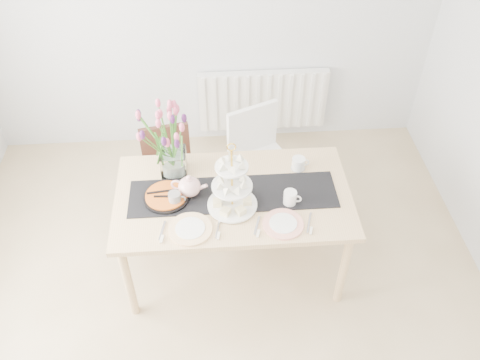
{
  "coord_description": "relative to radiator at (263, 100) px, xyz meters",
  "views": [
    {
      "loc": [
        0.0,
        -1.76,
        3.18
      ],
      "look_at": [
        0.17,
        0.61,
        0.93
      ],
      "focal_mm": 38.0,
      "sensor_mm": 36.0,
      "label": 1
    }
  ],
  "objects": [
    {
      "name": "plate_left",
      "position": [
        -0.66,
        -1.82,
        0.31
      ],
      "size": [
        0.33,
        0.33,
        0.01
      ],
      "primitive_type": "cylinder",
      "rotation": [
        0.0,
        0.0,
        -0.19
      ],
      "color": "white",
      "rests_on": "dining_table"
    },
    {
      "name": "dining_table",
      "position": [
        -0.37,
        -1.53,
        0.22
      ],
      "size": [
        1.6,
        0.9,
        0.75
      ],
      "color": "tan",
      "rests_on": "ground"
    },
    {
      "name": "tulip_vase",
      "position": [
        -0.77,
        -1.27,
        0.66
      ],
      "size": [
        0.65,
        0.65,
        0.55
      ],
      "rotation": [
        0.0,
        0.0,
        -0.19
      ],
      "color": "silver",
      "rests_on": "dining_table"
    },
    {
      "name": "mug_white",
      "position": [
        -0.0,
        -1.64,
        0.35
      ],
      "size": [
        0.11,
        0.11,
        0.1
      ],
      "primitive_type": "cylinder",
      "rotation": [
        0.0,
        0.0,
        -0.26
      ],
      "color": "white",
      "rests_on": "dining_table"
    },
    {
      "name": "cake_stand",
      "position": [
        -0.38,
        -1.64,
        0.44
      ],
      "size": [
        0.33,
        0.33,
        0.48
      ],
      "rotation": [
        0.0,
        0.0,
        -0.34
      ],
      "color": "gold",
      "rests_on": "dining_table"
    },
    {
      "name": "radiator",
      "position": [
        0.0,
        0.0,
        0.0
      ],
      "size": [
        1.2,
        0.08,
        0.6
      ],
      "primitive_type": "cube",
      "color": "white",
      "rests_on": "room_shell"
    },
    {
      "name": "table_runner",
      "position": [
        -0.37,
        -1.53,
        0.3
      ],
      "size": [
        1.4,
        0.35,
        0.01
      ],
      "primitive_type": "cube",
      "color": "black",
      "rests_on": "dining_table"
    },
    {
      "name": "room_shell",
      "position": [
        -0.5,
        -2.19,
        0.85
      ],
      "size": [
        4.5,
        4.5,
        4.5
      ],
      "color": "tan",
      "rests_on": "ground"
    },
    {
      "name": "plate_right",
      "position": [
        -0.07,
        -1.82,
        0.31
      ],
      "size": [
        0.33,
        0.33,
        0.01
      ],
      "primitive_type": "cylinder",
      "rotation": [
        0.0,
        0.0,
        -0.29
      ],
      "color": "white",
      "rests_on": "dining_table"
    },
    {
      "name": "chair_brown",
      "position": [
        -0.85,
        -0.89,
        0.0
      ],
      "size": [
        0.45,
        0.45,
        0.79
      ],
      "rotation": [
        0.0,
        0.0,
        0.18
      ],
      "color": "#321812",
      "rests_on": "ground"
    },
    {
      "name": "chair_white",
      "position": [
        -0.12,
        -0.83,
        0.07
      ],
      "size": [
        0.58,
        0.58,
        0.89
      ],
      "rotation": [
        0.0,
        0.0,
        0.42
      ],
      "color": "white",
      "rests_on": "ground"
    },
    {
      "name": "cream_jug",
      "position": [
        0.11,
        -1.3,
        0.35
      ],
      "size": [
        0.1,
        0.1,
        0.09
      ],
      "primitive_type": "cylinder",
      "rotation": [
        0.0,
        0.0,
        0.05
      ],
      "color": "white",
      "rests_on": "dining_table"
    },
    {
      "name": "tart_tin",
      "position": [
        -0.82,
        -1.54,
        0.32
      ],
      "size": [
        0.31,
        0.31,
        0.04
      ],
      "rotation": [
        0.0,
        0.0,
        -0.32
      ],
      "color": "black",
      "rests_on": "dining_table"
    },
    {
      "name": "mug_grey",
      "position": [
        -0.76,
        -1.59,
        0.35
      ],
      "size": [
        0.09,
        0.09,
        0.1
      ],
      "primitive_type": "cylinder",
      "rotation": [
        0.0,
        0.0,
        -0.07
      ],
      "color": "gray",
      "rests_on": "dining_table"
    },
    {
      "name": "teapot",
      "position": [
        -0.66,
        -1.51,
        0.38
      ],
      "size": [
        0.28,
        0.25,
        0.16
      ],
      "primitive_type": null,
      "rotation": [
        0.0,
        0.0,
        -0.26
      ],
      "color": "silver",
      "rests_on": "dining_table"
    }
  ]
}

